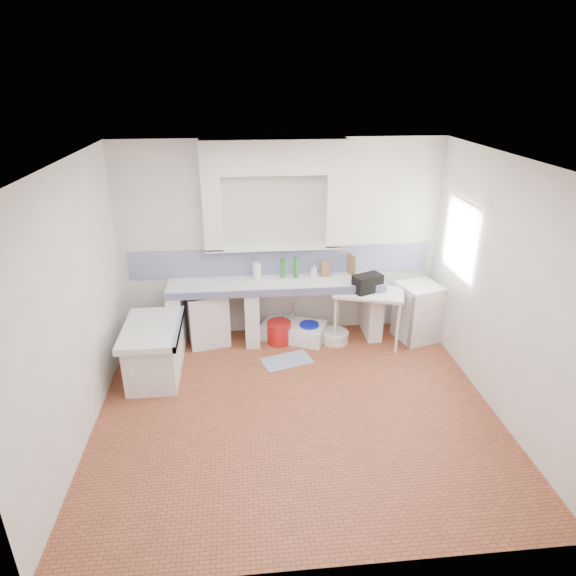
{
  "coord_description": "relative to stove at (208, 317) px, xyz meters",
  "views": [
    {
      "loc": [
        -0.56,
        -4.65,
        3.55
      ],
      "look_at": [
        0.0,
        1.0,
        1.1
      ],
      "focal_mm": 30.93,
      "sensor_mm": 36.0,
      "label": 1
    }
  ],
  "objects": [
    {
      "name": "peninsula_lip",
      "position": [
        -0.29,
        -0.83,
        0.27
      ],
      "size": [
        0.04,
        1.1,
        0.1
      ],
      "primitive_type": "cube",
      "color": "navy",
      "rests_on": "ground"
    },
    {
      "name": "green_bottle_b",
      "position": [
        1.27,
        0.1,
        0.66
      ],
      "size": [
        0.08,
        0.08,
        0.3
      ],
      "primitive_type": "cylinder",
      "rotation": [
        0.0,
        0.0,
        0.24
      ],
      "color": "#217724",
      "rests_on": "counter_slab"
    },
    {
      "name": "peninsula_top",
      "position": [
        -0.62,
        -0.83,
        0.27
      ],
      "size": [
        0.7,
        1.1,
        0.08
      ],
      "primitive_type": "cube",
      "color": "white",
      "rests_on": "ground"
    },
    {
      "name": "counter_lip",
      "position": [
        0.98,
        -0.31,
        0.47
      ],
      "size": [
        3.0,
        0.04,
        0.1
      ],
      "primitive_type": "cube",
      "color": "navy",
      "rests_on": "ground"
    },
    {
      "name": "sink",
      "position": [
        1.23,
        -0.04,
        -0.28
      ],
      "size": [
        1.0,
        0.79,
        0.21
      ],
      "primitive_type": "cube",
      "rotation": [
        0.0,
        0.0,
        -0.41
      ],
      "color": "white",
      "rests_on": "ground"
    },
    {
      "name": "stove",
      "position": [
        0.0,
        0.0,
        0.0
      ],
      "size": [
        0.64,
        0.63,
        0.77
      ],
      "primitive_type": "cube",
      "rotation": [
        0.0,
        0.0,
        0.21
      ],
      "color": "white",
      "rests_on": "ground"
    },
    {
      "name": "soap_bottle",
      "position": [
        1.53,
        0.1,
        0.61
      ],
      "size": [
        0.1,
        0.1,
        0.19
      ],
      "primitive_type": "imported",
      "rotation": [
        0.0,
        0.0,
        -0.21
      ],
      "color": "white",
      "rests_on": "counter_slab"
    },
    {
      "name": "counter_slab",
      "position": [
        0.98,
        -0.03,
        0.47
      ],
      "size": [
        3.0,
        0.6,
        0.08
      ],
      "primitive_type": "cube",
      "color": "white",
      "rests_on": "ground"
    },
    {
      "name": "lace_valance",
      "position": [
        3.36,
        -0.53,
        1.59
      ],
      "size": [
        0.01,
        0.84,
        0.24
      ],
      "primitive_type": "cube",
      "color": "white",
      "rests_on": "ground"
    },
    {
      "name": "counter_pier_mid",
      "position": [
        0.63,
        -0.03,
        0.02
      ],
      "size": [
        0.2,
        0.55,
        0.82
      ],
      "primitive_type": "cube",
      "color": "white",
      "rests_on": "ground"
    },
    {
      "name": "basin_white",
      "position": [
        1.81,
        -0.19,
        -0.31
      ],
      "size": [
        0.4,
        0.4,
        0.15
      ],
      "primitive_type": "cylinder",
      "rotation": [
        0.0,
        0.0,
        0.03
      ],
      "color": "white",
      "rests_on": "ground"
    },
    {
      "name": "green_bottle_a",
      "position": [
        1.08,
        0.12,
        0.66
      ],
      "size": [
        0.07,
        0.07,
        0.29
      ],
      "primitive_type": "cylinder",
      "rotation": [
        0.0,
        0.0,
        0.04
      ],
      "color": "#217724",
      "rests_on": "counter_slab"
    },
    {
      "name": "rug",
      "position": [
        1.07,
        -0.67,
        -0.38
      ],
      "size": [
        0.73,
        0.55,
        0.01
      ],
      "primitive_type": "cube",
      "rotation": [
        0.0,
        0.0,
        0.3
      ],
      "color": "#3C5089",
      "rests_on": "ground"
    },
    {
      "name": "water_bottle_a",
      "position": [
        1.12,
        0.12,
        -0.23
      ],
      "size": [
        0.1,
        0.1,
        0.32
      ],
      "primitive_type": "cylinder",
      "rotation": [
        0.0,
        0.0,
        0.12
      ],
      "color": "silver",
      "rests_on": "ground"
    },
    {
      "name": "wall_back",
      "position": [
        1.08,
        0.27,
        1.01
      ],
      "size": [
        4.5,
        0.0,
        4.5
      ],
      "primitive_type": "plane",
      "rotation": [
        1.57,
        0.0,
        0.0
      ],
      "color": "white",
      "rests_on": "ground"
    },
    {
      "name": "paper_towel",
      "position": [
        0.72,
        0.12,
        0.63
      ],
      "size": [
        0.15,
        0.15,
        0.24
      ],
      "primitive_type": "cylinder",
      "rotation": [
        0.0,
        0.0,
        0.25
      ],
      "color": "white",
      "rests_on": "counter_slab"
    },
    {
      "name": "window_frame",
      "position": [
        3.5,
        -0.53,
        1.21
      ],
      "size": [
        0.35,
        0.86,
        1.06
      ],
      "primitive_type": "cube",
      "color": "#351E11",
      "rests_on": "ground"
    },
    {
      "name": "alcove_mass",
      "position": [
        0.98,
        0.15,
        2.19
      ],
      "size": [
        1.9,
        0.25,
        0.45
      ],
      "primitive_type": "cube",
      "color": "white",
      "rests_on": "ground"
    },
    {
      "name": "ceiling",
      "position": [
        1.08,
        -1.73,
        2.41
      ],
      "size": [
        4.5,
        4.5,
        0.0
      ],
      "primitive_type": "plane",
      "rotation": [
        3.14,
        0.0,
        0.0
      ],
      "color": "white",
      "rests_on": "ground"
    },
    {
      "name": "bucket_red",
      "position": [
        1.01,
        -0.14,
        -0.23
      ],
      "size": [
        0.45,
        0.45,
        0.32
      ],
      "primitive_type": "cylinder",
      "rotation": [
        0.0,
        0.0,
        0.4
      ],
      "color": "#B51614",
      "rests_on": "ground"
    },
    {
      "name": "side_table",
      "position": [
        2.25,
        -0.25,
        0.01
      ],
      "size": [
        1.07,
        0.8,
        0.04
      ],
      "primitive_type": "cube",
      "rotation": [
        0.0,
        0.0,
        -0.31
      ],
      "color": "white",
      "rests_on": "ground"
    },
    {
      "name": "bucket_blue",
      "position": [
        1.44,
        -0.13,
        -0.25
      ],
      "size": [
        0.37,
        0.37,
        0.26
      ],
      "primitive_type": "cylinder",
      "rotation": [
        0.0,
        0.0,
        0.39
      ],
      "color": "#0D18BC",
      "rests_on": "ground"
    },
    {
      "name": "knife_block",
      "position": [
        1.69,
        0.12,
        0.63
      ],
      "size": [
        0.11,
        0.09,
        0.22
      ],
      "primitive_type": "cube",
      "rotation": [
        0.0,
        0.0,
        -0.01
      ],
      "color": "olive",
      "rests_on": "counter_slab"
    },
    {
      "name": "wall_left",
      "position": [
        -1.17,
        -1.73,
        1.01
      ],
      "size": [
        0.0,
        4.5,
        4.5
      ],
      "primitive_type": "plane",
      "rotation": [
        1.57,
        0.0,
        1.57
      ],
      "color": "white",
      "rests_on": "ground"
    },
    {
      "name": "wall_front",
      "position": [
        1.08,
        -3.73,
        1.01
      ],
      "size": [
        4.5,
        0.0,
        4.5
      ],
      "primitive_type": "plane",
      "rotation": [
        -1.57,
        0.0,
        0.0
      ],
      "color": "white",
      "rests_on": "ground"
    },
    {
      "name": "fridge",
      "position": [
        3.01,
        -0.19,
        0.03
      ],
      "size": [
        0.66,
        0.66,
        0.83
      ],
      "primitive_type": "cube",
      "rotation": [
        0.0,
        0.0,
        0.27
      ],
      "color": "white",
      "rests_on": "ground"
    },
    {
      "name": "counter_pier_left",
      "position": [
        -0.42,
        -0.03,
        0.02
      ],
      "size": [
        0.2,
        0.55,
        0.82
      ],
      "primitive_type": "cube",
      "color": "white",
      "rests_on": "ground"
    },
    {
      "name": "peninsula_base",
      "position": [
        -0.62,
        -0.83,
        -0.08
      ],
      "size": [
        0.6,
        1.0,
        0.62
      ],
      "primitive_type": "cube",
      "color": "white",
      "rests_on": "ground"
    },
    {
      "name": "black_bag",
      "position": [
        2.22,
        -0.25,
        0.53
      ],
      "size": [
        0.44,
        0.35,
        0.24
      ],
      "primitive_type": "cube",
      "rotation": [
        0.0,
        0.0,
        0.39
      ],
      "color": "black",
      "rests_on": "side_table"
    },
    {
      "name": "wall_right",
      "position": [
        3.33,
        -1.73,
        1.01
      ],
      "size": [
        0.0,
        4.5,
        4.5
      ],
      "primitive_type": "plane",
      "rotation": [
        1.57,
        0.0,
        -1.57
      ],
      "color": "white",
      "rests_on": "ground"
    },
    {
      "name": "bucket_orange",
      "position": [
        1.18,
        -0.09,
        -0.27
      ],
      "size": [
        0.31,
        0.31,
        0.24
      ],
      "primitive_type": "cylinder",
      "rotation": [
        0.0,
        0.0,
        0.27
      ],
      "color": "#E86136",
      "rests_on": "ground"
    },
    {
      "name": "water_bottle_b",
      "position": [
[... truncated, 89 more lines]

